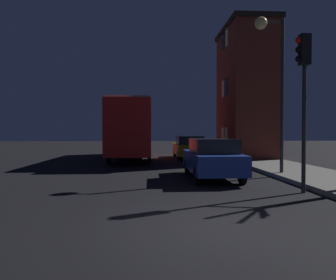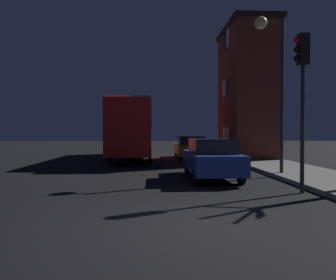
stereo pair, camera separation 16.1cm
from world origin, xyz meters
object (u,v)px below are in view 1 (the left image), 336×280
Objects in this scene: bus at (132,126)px; car_near_lane at (212,158)px; streetlamp at (271,58)px; traffic_light at (303,80)px; car_mid_lane at (189,147)px.

car_near_lane is (3.53, -9.83, -1.40)m from bus.
streetlamp is 4.75m from car_near_lane.
car_near_lane is at bearing -167.29° from streetlamp.
streetlamp is at bearing 83.55° from traffic_light.
car_near_lane is at bearing 124.55° from traffic_light.
traffic_light is at bearing -55.45° from car_near_lane.
traffic_light is 14.09m from bus.
traffic_light is 0.99× the size of car_mid_lane.
car_mid_lane is (-1.77, 12.69, -2.54)m from traffic_light.
traffic_light is 4.47m from car_near_lane.
bus is 10.54m from car_near_lane.
streetlamp is 10.17m from car_mid_lane.
car_near_lane reaches higher than car_mid_lane.
car_mid_lane is (3.86, -0.18, -1.41)m from bus.
bus is (-6.03, 9.26, -2.60)m from streetlamp.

